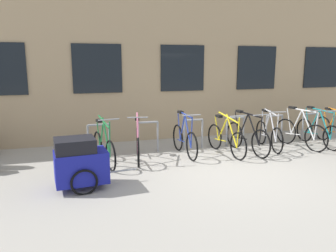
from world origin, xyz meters
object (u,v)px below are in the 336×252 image
Objects in this scene: bicycle_white at (300,133)px; bike_trailer at (80,162)px; bicycle_blue at (184,139)px; bicycle_yellow at (226,139)px; bicycle_teal at (318,132)px; bicycle_black at (247,137)px; bicycle_green at (104,148)px; bicycle_orange at (335,130)px; bicycle_pink at (138,144)px; bicycle_silver at (269,134)px.

bicycle_white is 5.82m from bike_trailer.
bicycle_blue is 1.02m from bicycle_yellow.
bicycle_black is at bearing -177.88° from bicycle_teal.
bicycle_yellow is (1.00, -0.20, -0.01)m from bicycle_blue.
bicycle_black is (3.51, -0.01, 0.01)m from bicycle_green.
bicycle_teal is at bearing 12.62° from bike_trailer.
bicycle_white is at bearing 0.72° from bicycle_yellow.
bicycle_teal is at bearing -178.59° from bicycle_orange.
bicycle_white is 5.11m from bicycle_green.
bicycle_pink is at bearing 48.02° from bike_trailer.
bicycle_white is at bearing -10.13° from bicycle_silver.
bicycle_green reaches higher than bicycle_white.
bike_trailer is (-4.80, -1.51, 0.10)m from bicycle_silver.
bicycle_yellow is (-2.17, -0.03, -0.02)m from bicycle_white.
bicycle_teal is 2.19m from bicycle_black.
bicycle_silver is (4.26, 0.19, 0.00)m from bicycle_green.
bicycle_green is (-1.94, -0.21, -0.01)m from bicycle_blue.
bicycle_teal reaches higher than bicycle_orange.
bicycle_teal is 0.98× the size of bicycle_black.
bike_trailer is (-6.24, -1.40, 0.10)m from bicycle_teal.
bicycle_black reaches higher than bike_trailer.
bicycle_orange is 0.98× the size of bicycle_black.
bicycle_orange is 6.97m from bike_trailer.
bicycle_yellow is at bearing -178.60° from bicycle_orange.
bicycle_orange is (4.34, -0.12, 0.00)m from bicycle_blue.
bicycle_pink reaches higher than bicycle_teal.
bicycle_green is 0.93× the size of bicycle_black.
bicycle_yellow is 1.17× the size of bike_trailer.
bicycle_teal is at bearing 2.12° from bicycle_black.
bicycle_orange is at bearing 2.65° from bicycle_white.
bicycle_blue is at bearing 6.11° from bicycle_green.
bicycle_silver is (3.47, 0.03, 0.00)m from bicycle_pink.
bicycle_teal is at bearing -0.96° from bicycle_pink.
bicycle_yellow is 0.98× the size of bicycle_black.
bicycle_yellow is at bearing -172.24° from bicycle_silver.
bicycle_blue reaches higher than bicycle_black.
bicycle_yellow is at bearing -179.28° from bicycle_white.
bicycle_silver is 0.77m from bicycle_black.
bicycle_blue is at bearing 176.87° from bicycle_white.
bicycle_white is 0.97× the size of bicycle_orange.
bicycle_teal is (3.75, -0.13, -0.00)m from bicycle_blue.
bicycle_silver is at bearing -0.52° from bicycle_blue.
bicycle_green is at bearing -179.19° from bicycle_orange.
bicycle_orange is at bearing 1.41° from bicycle_teal.
bicycle_green is at bearing -168.73° from bicycle_pink.
bicycle_pink is 0.80m from bicycle_green.
bicycle_black is (-2.77, -0.10, 0.00)m from bicycle_orange.
bicycle_white is at bearing -1.62° from bicycle_pink.
bike_trailer is (-1.33, -1.48, 0.11)m from bicycle_pink.
bicycle_blue reaches higher than bicycle_teal.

